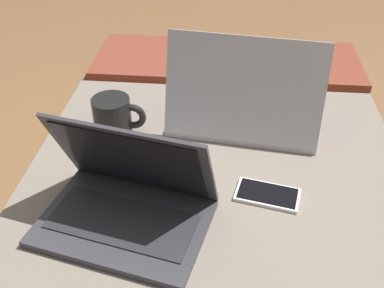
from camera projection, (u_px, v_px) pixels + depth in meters
The scene contains 6 objects.
ottoman at pixel (213, 243), 1.13m from camera, with size 0.86×0.84×0.44m.
laptop_near at pixel (127, 201), 0.88m from camera, with size 0.37×0.29×0.22m.
laptop_far at pixel (244, 107), 1.15m from camera, with size 0.40×0.30×0.26m.
cell_phone at pixel (268, 195), 0.96m from camera, with size 0.15×0.10×0.01m.
coffee_mug at pixel (114, 115), 1.13m from camera, with size 0.13×0.10×0.09m.
fireplace_hearth at pixel (227, 61), 2.40m from camera, with size 1.40×0.50×0.04m.
Camera 1 is at (0.02, -0.76, 1.10)m, focal length 42.00 mm.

